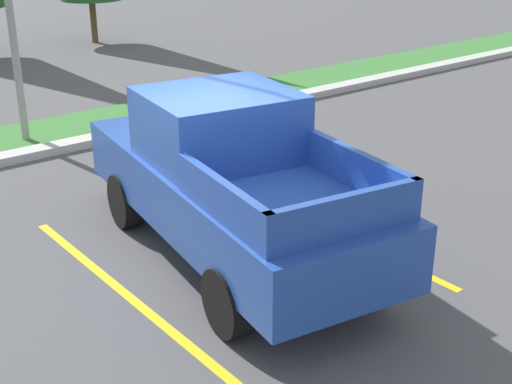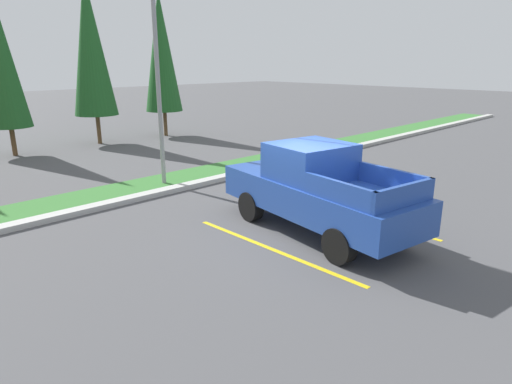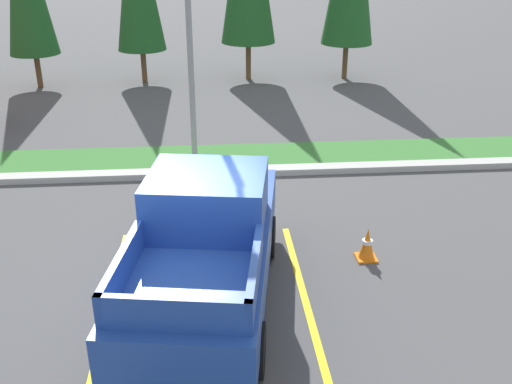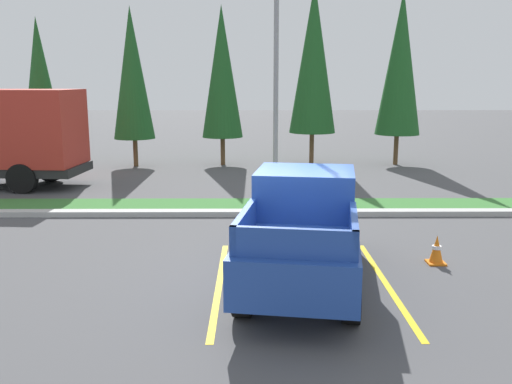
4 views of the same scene
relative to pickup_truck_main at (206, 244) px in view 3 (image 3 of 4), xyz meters
name	(u,v)px [view 3 (image 3 of 4)]	position (x,y,z in m)	size (l,w,h in m)	color
ground_plane	(190,294)	(-0.29, 0.23, -1.04)	(120.00, 120.00, 0.00)	#4C4C4F
parking_line_near	(109,308)	(-1.56, -0.05, -1.04)	(0.12, 4.80, 0.01)	yellow
parking_line_far	(305,298)	(1.54, -0.05, -1.04)	(0.12, 4.80, 0.01)	yellow
curb_strip	(194,173)	(-0.29, 5.23, -0.97)	(56.00, 0.40, 0.15)	#B2B2AD
grass_median	(194,158)	(-0.29, 6.33, -1.01)	(56.00, 1.80, 0.06)	#387533
pickup_truck_main	(206,244)	(0.00, 0.00, 0.00)	(2.69, 5.45, 2.10)	black
traffic_cone	(367,245)	(2.84, 1.08, -0.75)	(0.36, 0.36, 0.60)	orange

